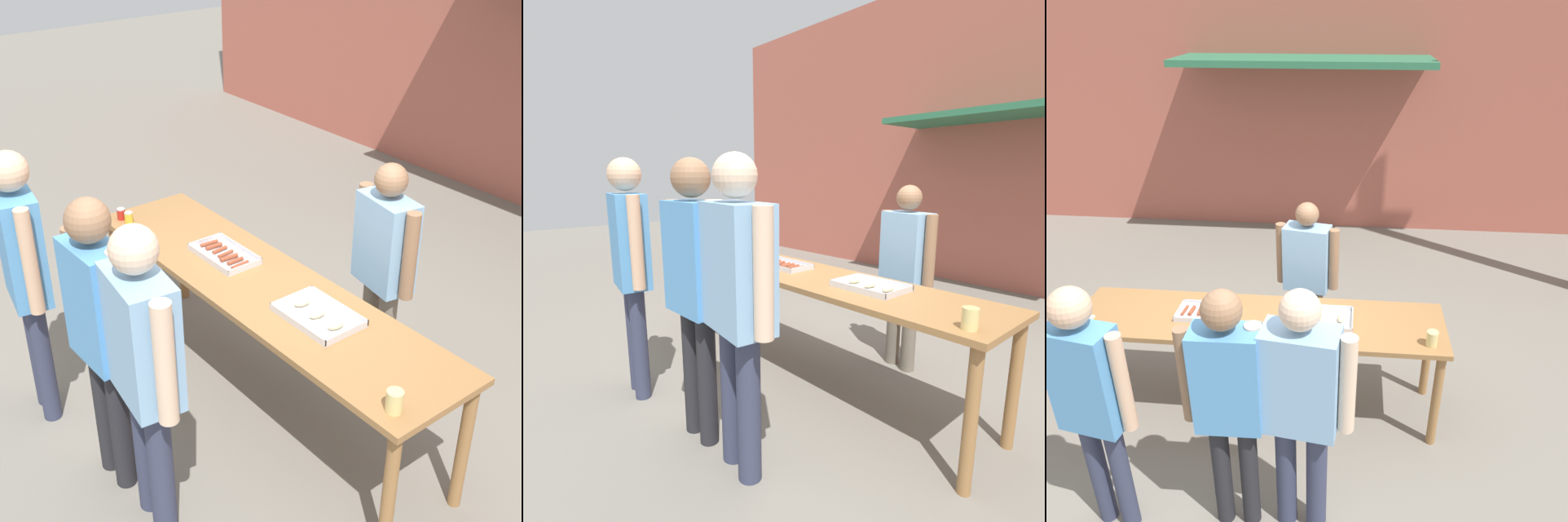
{
  "view_description": "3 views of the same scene",
  "coord_description": "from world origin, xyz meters",
  "views": [
    {
      "loc": [
        2.96,
        -2.3,
        3.1
      ],
      "look_at": [
        0.0,
        0.0,
        1.02
      ],
      "focal_mm": 50.0,
      "sensor_mm": 36.0,
      "label": 1
    },
    {
      "loc": [
        2.13,
        -2.19,
        1.62
      ],
      "look_at": [
        -0.4,
        0.02,
        0.92
      ],
      "focal_mm": 28.0,
      "sensor_mm": 36.0,
      "label": 2
    },
    {
      "loc": [
        0.7,
        -3.24,
        3.03
      ],
      "look_at": [
        0.31,
        0.73,
        1.01
      ],
      "focal_mm": 35.0,
      "sensor_mm": 36.0,
      "label": 3
    }
  ],
  "objects": [
    {
      "name": "person_customer_waiting_in_line",
      "position": [
        0.04,
        -1.06,
        1.04
      ],
      "size": [
        0.56,
        0.22,
        1.73
      ],
      "rotation": [
        0.0,
        0.0,
        3.17
      ],
      "color": "#232328",
      "rests_on": "ground"
    },
    {
      "name": "condiment_jar_mustard",
      "position": [
        -1.3,
        -0.24,
        0.91
      ],
      "size": [
        0.06,
        0.06,
        0.08
      ],
      "color": "#B22319",
      "rests_on": "serving_table"
    },
    {
      "name": "person_customer_holding_hotdog",
      "position": [
        -0.74,
        -1.14,
        1.06
      ],
      "size": [
        0.54,
        0.27,
        1.75
      ],
      "rotation": [
        0.0,
        0.0,
        2.97
      ],
      "color": "#333851",
      "rests_on": "ground"
    },
    {
      "name": "food_tray_sausages",
      "position": [
        -0.4,
        0.02,
        0.88
      ],
      "size": [
        0.46,
        0.27,
        0.04
      ],
      "color": "silver",
      "rests_on": "serving_table"
    },
    {
      "name": "food_tray_buns",
      "position": [
        0.5,
        0.02,
        0.88
      ],
      "size": [
        0.47,
        0.32,
        0.05
      ],
      "color": "silver",
      "rests_on": "serving_table"
    },
    {
      "name": "condiment_jar_ketchup",
      "position": [
        -1.22,
        -0.22,
        0.91
      ],
      "size": [
        0.06,
        0.06,
        0.08
      ],
      "color": "gold",
      "rests_on": "serving_table"
    },
    {
      "name": "beer_cup",
      "position": [
        1.29,
        -0.23,
        0.93
      ],
      "size": [
        0.08,
        0.08,
        0.11
      ],
      "color": "#DBC67A",
      "rests_on": "serving_table"
    },
    {
      "name": "building_facade_back",
      "position": [
        0.0,
        3.98,
        2.26
      ],
      "size": [
        12.0,
        1.11,
        4.5
      ],
      "color": "#A85647",
      "rests_on": "ground"
    },
    {
      "name": "person_customer_with_cup",
      "position": [
        0.45,
        -1.04,
        1.04
      ],
      "size": [
        0.62,
        0.29,
        1.74
      ],
      "rotation": [
        0.0,
        0.0,
        3.01
      ],
      "color": "#333851",
      "rests_on": "ground"
    },
    {
      "name": "ground_plane",
      "position": [
        0.0,
        0.0,
        0.0
      ],
      "size": [
        24.0,
        24.0,
        0.0
      ],
      "primitive_type": "plane",
      "color": "slate"
    },
    {
      "name": "serving_table",
      "position": [
        0.0,
        0.0,
        0.77
      ],
      "size": [
        2.86,
        0.69,
        0.87
      ],
      "color": "olive",
      "rests_on": "ground"
    },
    {
      "name": "person_server_behind_table",
      "position": [
        0.31,
        0.73,
        0.92
      ],
      "size": [
        0.56,
        0.28,
        1.55
      ],
      "rotation": [
        0.0,
        0.0,
        -0.19
      ],
      "color": "#756B5B",
      "rests_on": "ground"
    }
  ]
}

